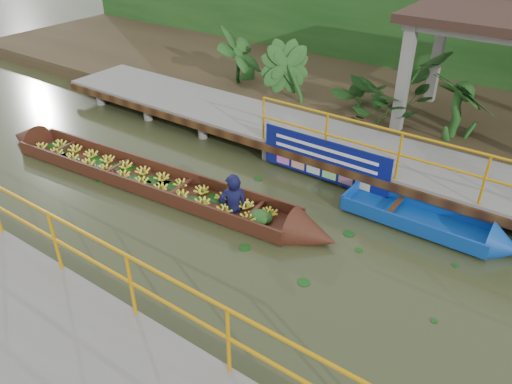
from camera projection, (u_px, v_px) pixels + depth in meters
The scene contains 9 objects.
ground at pixel (230, 226), 9.56m from camera, with size 80.00×80.00×0.00m, color #2C341A.
land_strip at pixel (387, 99), 14.64m from camera, with size 30.00×8.00×0.45m, color #34281A.
far_dock at pixel (320, 140), 11.68m from camera, with size 16.00×2.06×1.66m.
pavilion at pixel (510, 32), 10.97m from camera, with size 4.40×3.00×3.00m.
foliage_backdrop at pixel (427, 21), 15.45m from camera, with size 30.00×0.80×4.00m, color #174315.
vendor_boat at pixel (159, 179), 10.61m from camera, with size 8.91×1.56×2.01m.
moored_blue_boat at pixel (458, 232), 9.14m from camera, with size 3.28×0.91×0.78m.
blue_banner at pixel (324, 160), 10.67m from camera, with size 3.00×0.04×0.94m.
tropical_plants at pixel (448, 103), 11.43m from camera, with size 14.38×1.38×1.73m.
Camera 1 is at (4.94, -6.07, 5.55)m, focal length 35.00 mm.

